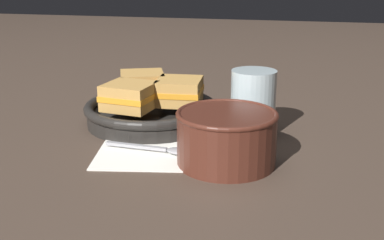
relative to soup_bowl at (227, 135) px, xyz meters
The scene contains 9 objects.
ground_plane 0.11m from the soup_bowl, 162.46° to the left, with size 4.00×4.00×0.00m, color #47382D.
napkin 0.12m from the soup_bowl, 164.10° to the left, with size 0.24×0.22×0.00m.
soup_bowl is the anchor object (origin of this frame).
spoon 0.10m from the soup_bowl, behind, with size 0.16×0.03×0.01m.
skillet 0.24m from the soup_bowl, 137.01° to the left, with size 0.27×0.32×0.04m.
sandwich_near_left 0.29m from the soup_bowl, 134.93° to the left, with size 0.11×0.11×0.05m.
sandwich_near_right 0.22m from the soup_bowl, 150.53° to the left, with size 0.10×0.09×0.05m.
sandwich_far_left 0.20m from the soup_bowl, 125.48° to the left, with size 0.09×0.09×0.05m.
drinking_glass 0.15m from the soup_bowl, 81.24° to the left, with size 0.08×0.08×0.11m.
Camera 1 is at (0.21, -0.70, 0.29)m, focal length 45.00 mm.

